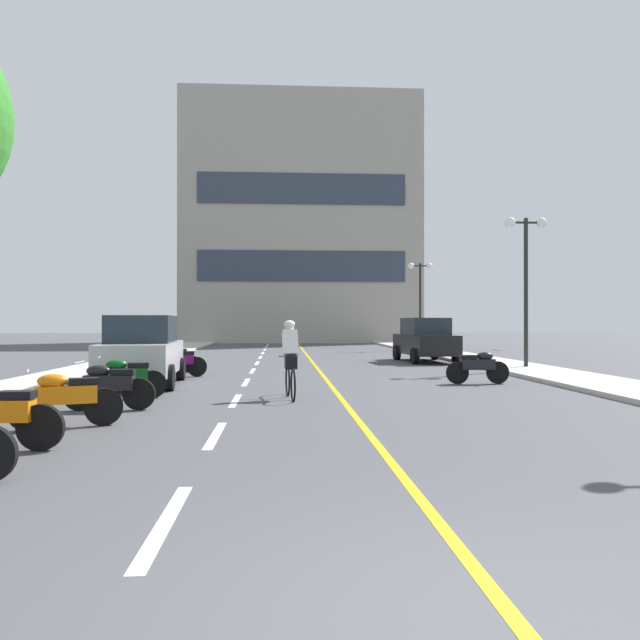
% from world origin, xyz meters
% --- Properties ---
extents(ground_plane, '(140.00, 140.00, 0.00)m').
position_xyz_m(ground_plane, '(0.00, 21.00, 0.00)').
color(ground_plane, '#47474C').
extents(curb_left, '(2.40, 72.00, 0.12)m').
position_xyz_m(curb_left, '(-7.20, 24.00, 0.06)').
color(curb_left, '#B7B2A8').
rests_on(curb_left, ground).
extents(curb_right, '(2.40, 72.00, 0.12)m').
position_xyz_m(curb_right, '(7.20, 24.00, 0.06)').
color(curb_right, '#B7B2A8').
rests_on(curb_right, ground).
extents(lane_dash_0, '(0.14, 2.20, 0.01)m').
position_xyz_m(lane_dash_0, '(-2.00, 2.00, 0.00)').
color(lane_dash_0, silver).
rests_on(lane_dash_0, ground).
extents(lane_dash_1, '(0.14, 2.20, 0.01)m').
position_xyz_m(lane_dash_1, '(-2.00, 6.00, 0.00)').
color(lane_dash_1, silver).
rests_on(lane_dash_1, ground).
extents(lane_dash_2, '(0.14, 2.20, 0.01)m').
position_xyz_m(lane_dash_2, '(-2.00, 10.00, 0.00)').
color(lane_dash_2, silver).
rests_on(lane_dash_2, ground).
extents(lane_dash_3, '(0.14, 2.20, 0.01)m').
position_xyz_m(lane_dash_3, '(-2.00, 14.00, 0.00)').
color(lane_dash_3, silver).
rests_on(lane_dash_3, ground).
extents(lane_dash_4, '(0.14, 2.20, 0.01)m').
position_xyz_m(lane_dash_4, '(-2.00, 18.00, 0.00)').
color(lane_dash_4, silver).
rests_on(lane_dash_4, ground).
extents(lane_dash_5, '(0.14, 2.20, 0.01)m').
position_xyz_m(lane_dash_5, '(-2.00, 22.00, 0.00)').
color(lane_dash_5, silver).
rests_on(lane_dash_5, ground).
extents(lane_dash_6, '(0.14, 2.20, 0.01)m').
position_xyz_m(lane_dash_6, '(-2.00, 26.00, 0.00)').
color(lane_dash_6, silver).
rests_on(lane_dash_6, ground).
extents(lane_dash_7, '(0.14, 2.20, 0.01)m').
position_xyz_m(lane_dash_7, '(-2.00, 30.00, 0.00)').
color(lane_dash_7, silver).
rests_on(lane_dash_7, ground).
extents(lane_dash_8, '(0.14, 2.20, 0.01)m').
position_xyz_m(lane_dash_8, '(-2.00, 34.00, 0.00)').
color(lane_dash_8, silver).
rests_on(lane_dash_8, ground).
extents(lane_dash_9, '(0.14, 2.20, 0.01)m').
position_xyz_m(lane_dash_9, '(-2.00, 38.00, 0.00)').
color(lane_dash_9, silver).
rests_on(lane_dash_9, ground).
extents(lane_dash_10, '(0.14, 2.20, 0.01)m').
position_xyz_m(lane_dash_10, '(-2.00, 42.00, 0.00)').
color(lane_dash_10, silver).
rests_on(lane_dash_10, ground).
extents(lane_dash_11, '(0.14, 2.20, 0.01)m').
position_xyz_m(lane_dash_11, '(-2.00, 46.00, 0.00)').
color(lane_dash_11, silver).
rests_on(lane_dash_11, ground).
extents(centre_line_yellow, '(0.12, 66.00, 0.01)m').
position_xyz_m(centre_line_yellow, '(0.25, 24.00, 0.00)').
color(centre_line_yellow, gold).
rests_on(centre_line_yellow, ground).
extents(office_building, '(19.08, 7.42, 19.89)m').
position_xyz_m(office_building, '(0.58, 48.65, 9.94)').
color(office_building, '#9E998E').
rests_on(office_building, ground).
extents(street_lamp_mid, '(1.46, 0.36, 5.14)m').
position_xyz_m(street_lamp_mid, '(7.38, 17.82, 3.88)').
color(street_lamp_mid, black).
rests_on(street_lamp_mid, curb_right).
extents(street_lamp_far, '(1.46, 0.36, 5.01)m').
position_xyz_m(street_lamp_far, '(7.14, 33.12, 3.80)').
color(street_lamp_far, black).
rests_on(street_lamp_far, curb_right).
extents(parked_car_near, '(2.12, 4.29, 1.82)m').
position_xyz_m(parked_car_near, '(-4.65, 13.30, 0.92)').
color(parked_car_near, black).
rests_on(parked_car_near, ground).
extents(parked_car_mid, '(2.14, 4.30, 1.82)m').
position_xyz_m(parked_car_mid, '(4.94, 22.44, 0.92)').
color(parked_car_mid, black).
rests_on(parked_car_mid, ground).
extents(motorcycle_2, '(1.63, 0.81, 0.92)m').
position_xyz_m(motorcycle_2, '(-4.40, 6.76, 0.47)').
color(motorcycle_2, black).
rests_on(motorcycle_2, ground).
extents(motorcycle_3, '(1.70, 0.60, 0.92)m').
position_xyz_m(motorcycle_3, '(-4.27, 8.69, 0.47)').
color(motorcycle_3, black).
rests_on(motorcycle_3, ground).
extents(motorcycle_4, '(1.68, 0.65, 0.92)m').
position_xyz_m(motorcycle_4, '(-4.38, 10.44, 0.47)').
color(motorcycle_4, black).
rests_on(motorcycle_4, ground).
extents(motorcycle_5, '(1.70, 0.60, 0.92)m').
position_xyz_m(motorcycle_5, '(4.21, 13.17, 0.47)').
color(motorcycle_5, black).
rests_on(motorcycle_5, ground).
extents(motorcycle_6, '(1.70, 0.60, 0.92)m').
position_xyz_m(motorcycle_6, '(-4.14, 15.82, 0.47)').
color(motorcycle_6, black).
rests_on(motorcycle_6, ground).
extents(motorcycle_7, '(1.68, 0.66, 0.92)m').
position_xyz_m(motorcycle_7, '(-4.60, 17.35, 0.47)').
color(motorcycle_7, black).
rests_on(motorcycle_7, ground).
extents(cyclist_rider, '(0.43, 1.77, 1.71)m').
position_xyz_m(cyclist_rider, '(-0.84, 10.30, 0.89)').
color(cyclist_rider, black).
rests_on(cyclist_rider, ground).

